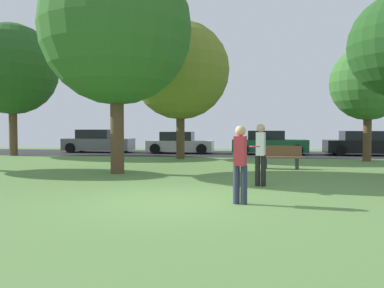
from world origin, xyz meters
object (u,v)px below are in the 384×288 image
at_px(oak_tree_center, 180,71).
at_px(frisbee_disc, 255,146).
at_px(maple_tree_near, 116,29).
at_px(person_catcher, 240,161).
at_px(park_bench, 281,157).
at_px(oak_tree_right, 12,69).
at_px(parked_car_silver, 180,143).
at_px(parked_car_green, 268,143).
at_px(oak_tree_left, 368,83).
at_px(person_thrower, 261,152).
at_px(parked_car_grey, 98,142).
at_px(parked_car_black, 364,144).

height_order(oak_tree_center, frisbee_disc, oak_tree_center).
height_order(maple_tree_near, person_catcher, maple_tree_near).
xyz_separation_m(frisbee_disc, park_bench, (1.12, 5.76, -0.67)).
relative_size(oak_tree_right, parked_car_silver, 1.85).
distance_m(person_catcher, parked_car_silver, 16.86).
height_order(parked_car_silver, parked_car_green, parked_car_green).
xyz_separation_m(oak_tree_left, parked_car_green, (-4.48, 4.28, -3.10)).
height_order(person_catcher, parked_car_silver, person_catcher).
relative_size(person_thrower, parked_car_green, 0.38).
height_order(person_thrower, parked_car_grey, person_thrower).
xyz_separation_m(oak_tree_left, park_bench, (-4.42, -4.29, -3.30)).
xyz_separation_m(frisbee_disc, parked_car_black, (6.59, 14.23, -0.48)).
distance_m(parked_car_green, parked_car_black, 5.52).
height_order(oak_tree_left, frisbee_disc, oak_tree_left).
relative_size(person_thrower, park_bench, 1.07).
xyz_separation_m(person_thrower, parked_car_grey, (-10.15, 13.91, -0.27)).
relative_size(parked_car_black, park_bench, 2.85).
bearing_deg(person_catcher, oak_tree_center, 26.28).
relative_size(maple_tree_near, person_thrower, 4.49).
bearing_deg(parked_car_grey, person_catcher, -59.80).
bearing_deg(park_bench, parked_car_green, -89.65).
distance_m(oak_tree_right, parked_car_black, 20.95).
height_order(maple_tree_near, parked_car_silver, maple_tree_near).
distance_m(maple_tree_near, oak_tree_left, 12.34).
bearing_deg(parked_car_green, oak_tree_center, -138.99).
bearing_deg(person_thrower, oak_tree_left, 160.27).
bearing_deg(park_bench, parked_car_black, -122.86).
distance_m(oak_tree_left, frisbee_disc, 11.78).
distance_m(person_thrower, parked_car_green, 13.45).
relative_size(person_catcher, parked_car_green, 0.37).
bearing_deg(oak_tree_center, parked_car_grey, 143.89).
bearing_deg(person_catcher, oak_tree_left, -15.76).
height_order(oak_tree_left, park_bench, oak_tree_left).
xyz_separation_m(person_thrower, person_catcher, (-0.50, -2.66, -0.04)).
distance_m(oak_tree_center, parked_car_black, 11.67).
bearing_deg(person_thrower, frisbee_disc, 0.00).
distance_m(person_catcher, parked_car_green, 16.13).
bearing_deg(parked_car_black, oak_tree_center, -158.70).
relative_size(person_thrower, parked_car_grey, 0.38).
height_order(person_catcher, parked_car_black, person_catcher).
bearing_deg(person_thrower, park_bench, 179.68).
height_order(oak_tree_right, parked_car_black, oak_tree_right).
relative_size(oak_tree_center, oak_tree_right, 0.94).
height_order(oak_tree_right, frisbee_disc, oak_tree_right).
relative_size(person_thrower, person_catcher, 1.04).
height_order(oak_tree_left, parked_car_black, oak_tree_left).
xyz_separation_m(oak_tree_right, parked_car_silver, (9.24, 3.40, -4.37)).
height_order(person_thrower, frisbee_disc, person_thrower).
distance_m(oak_tree_left, oak_tree_right, 19.31).
height_order(oak_tree_left, oak_tree_right, oak_tree_right).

